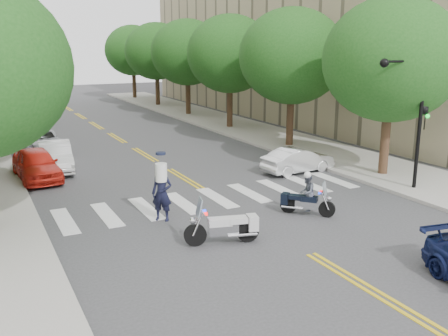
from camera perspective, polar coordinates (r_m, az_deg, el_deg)
ground at (r=15.77m, az=9.89°, el=-9.69°), size 140.00×140.00×0.00m
sidewalk_right at (r=38.64m, az=1.57°, el=4.75°), size 5.00×60.00×0.15m
tree_r_0 at (r=24.83m, az=18.59°, el=11.62°), size 6.40×6.40×8.45m
tree_r_1 at (r=30.97m, az=7.78°, el=12.53°), size 6.40×6.40×8.45m
tree_r_2 at (r=37.81m, az=0.67°, el=12.90°), size 6.40×6.40×8.45m
tree_r_3 at (r=45.04m, az=-4.22°, el=13.04°), size 6.40×6.40×8.45m
tree_r_4 at (r=52.49m, az=-7.74°, el=13.08°), size 6.40×6.40×8.45m
tree_r_5 at (r=60.08m, az=-10.38°, el=13.08°), size 6.40×6.40×8.45m
traffic_signal_pole at (r=22.46m, az=20.83°, el=6.55°), size 2.82×0.42×6.00m
motorcycle_police at (r=18.98m, az=9.29°, el=-3.11°), size 1.56×1.70×1.69m
motorcycle_parked at (r=16.16m, az=0.49°, el=-6.76°), size 2.41×1.00×1.58m
officer_standing at (r=18.19m, az=-7.11°, el=-2.89°), size 0.89×0.85×2.05m
convertible at (r=25.23m, az=8.44°, el=0.89°), size 3.90×1.64×1.25m
parked_car_a at (r=25.17m, az=-20.66°, el=0.40°), size 2.05×4.52×1.51m
parked_car_b at (r=26.76m, az=-18.72°, el=1.28°), size 1.97×4.55×1.46m
parked_car_c at (r=31.64m, az=-20.13°, el=2.90°), size 2.19×4.72×1.31m
parked_car_d at (r=40.40m, az=-23.11°, el=4.94°), size 2.32×4.96×1.40m
parked_car_e at (r=41.41m, az=-23.03°, el=5.07°), size 1.77×3.90×1.30m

